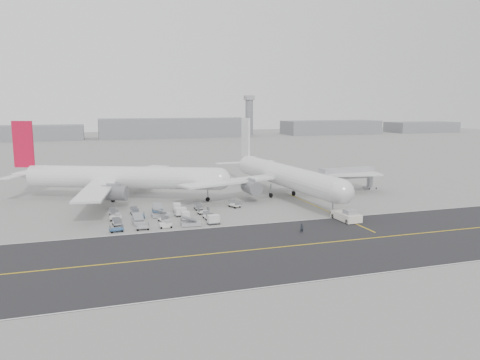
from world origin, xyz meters
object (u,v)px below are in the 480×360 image
object	(u,v)px
airliner_b	(283,175)
pushback_tug	(347,216)
control_tower	(249,115)
jet_bridge	(348,174)
airliner_a	(118,177)
ground_crew_a	(302,228)

from	to	relation	value
airliner_b	pushback_tug	distance (m)	28.21
control_tower	airliner_b	xyz separation A→B (m)	(-73.06, -242.52, -10.52)
pushback_tug	jet_bridge	world-z (taller)	jet_bridge
airliner_a	jet_bridge	world-z (taller)	airliner_a
control_tower	airliner_a	size ratio (longest dim) A/B	0.58
control_tower	ground_crew_a	size ratio (longest dim) A/B	16.77
airliner_b	control_tower	bearing A→B (deg)	68.31
ground_crew_a	control_tower	bearing A→B (deg)	69.74
airliner_a	airliner_b	world-z (taller)	airliner_b
control_tower	pushback_tug	size ratio (longest dim) A/B	3.40
control_tower	airliner_b	world-z (taller)	control_tower
jet_bridge	ground_crew_a	xyz separation A→B (m)	(-31.22, -36.39, -3.69)
airliner_b	ground_crew_a	world-z (taller)	airliner_b
jet_bridge	airliner_b	bearing A→B (deg)	-176.75
airliner_b	jet_bridge	world-z (taller)	airliner_b
control_tower	airliner_a	xyz separation A→B (m)	(-114.18, -233.03, -10.55)
ground_crew_a	jet_bridge	bearing A→B (deg)	45.92
control_tower	jet_bridge	size ratio (longest dim) A/B	1.77
airliner_a	airliner_b	xyz separation A→B (m)	(41.11, -9.49, 0.03)
airliner_a	ground_crew_a	xyz separation A→B (m)	(30.78, -43.06, -4.78)
jet_bridge	ground_crew_a	world-z (taller)	jet_bridge
jet_bridge	pushback_tug	bearing A→B (deg)	-125.33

